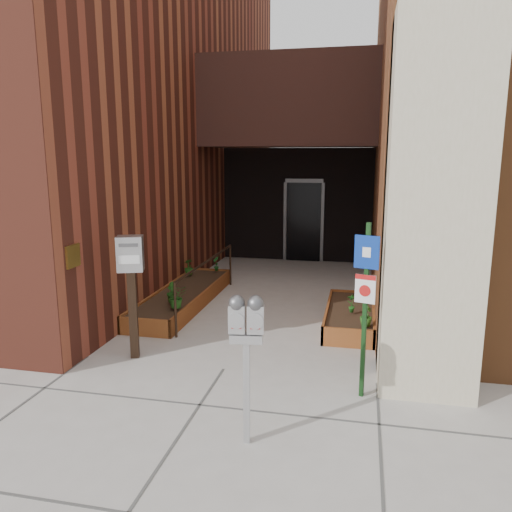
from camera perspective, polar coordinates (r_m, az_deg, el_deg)
The scene contains 15 objects.
ground at distance 6.85m, azimuth -3.76°, elevation -12.78°, with size 80.00×80.00×0.00m, color #9E9991.
architecture at distance 13.22m, azimuth 3.87°, elevation 20.89°, with size 20.00×14.60×10.00m.
planter_left at distance 9.68m, azimuth -8.26°, elevation -4.72°, with size 0.90×3.60×0.30m.
planter_right at distance 8.62m, azimuth 10.69°, elevation -6.82°, with size 0.80×2.20×0.30m.
handrail at distance 9.32m, azimuth -5.59°, elevation -1.39°, with size 0.04×3.34×0.90m.
parking_meter at distance 4.79m, azimuth -1.12°, elevation -8.45°, with size 0.35×0.18×1.52m.
sign_post at distance 5.82m, azimuth 12.40°, elevation -4.09°, with size 0.28×0.11×2.08m.
payment_dropbox at distance 7.04m, azimuth -14.10°, elevation -1.67°, with size 0.41×0.35×1.74m.
shrub_left_a at distance 8.45m, azimuth -9.09°, elevation -4.60°, with size 0.34×0.34×0.38m, color #1D5117.
shrub_left_b at distance 8.81m, azimuth -9.70°, elevation -4.07°, with size 0.19×0.19×0.35m, color #215819.
shrub_left_c at distance 10.74m, azimuth -7.70°, elevation -1.23°, with size 0.19×0.19×0.34m, color #1D4F16.
shrub_left_d at distance 11.01m, azimuth -4.58°, elevation -0.86°, with size 0.18×0.18×0.34m, color #18551B.
shrub_right_a at distance 7.67m, azimuth 12.47°, elevation -6.63°, with size 0.18×0.18×0.33m, color #275919.
shrub_right_b at distance 8.27m, azimuth 10.93°, elevation -5.29°, with size 0.16×0.16×0.31m, color #1D5F1B.
shrub_right_c at distance 9.07m, azimuth 12.32°, elevation -3.64°, with size 0.34×0.34×0.38m, color #175219.
Camera 1 is at (1.74, -6.00, 2.81)m, focal length 35.00 mm.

